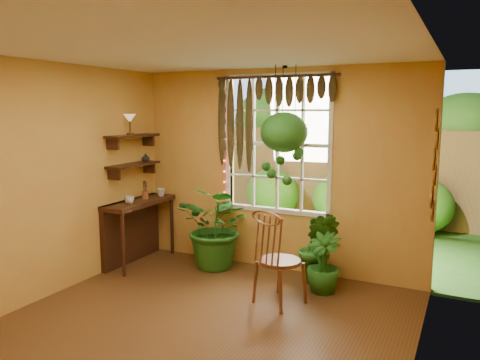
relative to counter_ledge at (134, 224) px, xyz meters
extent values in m
plane|color=brown|center=(1.91, -1.60, -0.55)|extent=(4.50, 4.50, 0.00)
plane|color=white|center=(1.91, -1.60, 2.15)|extent=(4.50, 4.50, 0.00)
plane|color=gold|center=(1.91, 0.65, 0.80)|extent=(4.00, 0.00, 4.00)
plane|color=gold|center=(-0.09, -1.60, 0.80)|extent=(0.00, 4.50, 4.50)
plane|color=gold|center=(3.91, -1.60, 0.80)|extent=(0.00, 4.50, 4.50)
cube|color=white|center=(1.91, 0.68, 1.15)|extent=(1.52, 0.10, 1.86)
cube|color=white|center=(1.91, 0.71, 1.15)|extent=(1.38, 0.01, 1.78)
cylinder|color=#351B0E|center=(1.91, 0.57, 2.03)|extent=(1.70, 0.04, 0.04)
cube|color=#351B0E|center=(0.11, 0.00, 0.32)|extent=(0.40, 1.20, 0.06)
cube|color=#351B0E|center=(-0.05, 0.00, -0.10)|extent=(0.08, 1.18, 0.90)
cylinder|color=#351B0E|center=(0.27, -0.55, -0.12)|extent=(0.05, 0.05, 0.86)
cylinder|color=#351B0E|center=(0.27, 0.55, -0.12)|extent=(0.05, 0.05, 0.86)
cube|color=#351B0E|center=(0.03, 0.00, 0.85)|extent=(0.25, 0.90, 0.04)
cube|color=#351B0E|center=(0.03, 0.00, 1.25)|extent=(0.25, 0.90, 0.04)
cube|color=#1D5518|center=(1.91, 5.65, -0.57)|extent=(14.00, 10.00, 0.04)
cube|color=olive|center=(1.91, 3.85, 0.35)|extent=(12.00, 0.10, 1.80)
plane|color=#8AB4E7|center=(1.91, 7.45, 1.00)|extent=(12.00, 0.00, 12.00)
cylinder|color=brown|center=(2.41, -0.45, -0.06)|extent=(0.61, 0.61, 0.04)
torus|color=brown|center=(2.33, -0.64, 0.46)|extent=(0.42, 0.20, 0.44)
imported|color=#124513|center=(1.21, 0.29, 0.03)|extent=(1.15, 1.03, 1.16)
imported|color=#124513|center=(2.60, 0.36, -0.10)|extent=(0.52, 0.43, 0.91)
imported|color=#124513|center=(2.75, 0.08, -0.19)|extent=(0.43, 0.43, 0.72)
ellipsoid|color=black|center=(2.11, 0.40, 1.23)|extent=(0.35, 0.35, 0.21)
ellipsoid|color=#124513|center=(2.11, 0.40, 1.32)|extent=(0.60, 0.60, 0.51)
imported|color=silver|center=(0.13, -0.23, 0.40)|extent=(0.15, 0.15, 0.10)
imported|color=beige|center=(0.19, 0.40, 0.41)|extent=(0.15, 0.15, 0.11)
cylinder|color=brown|center=(0.11, 0.14, 0.40)|extent=(0.09, 0.09, 0.11)
imported|color=#B2AD99|center=(0.04, 0.26, 0.93)|extent=(0.13, 0.13, 0.12)
cylinder|color=#553A18|center=(0.05, -0.07, 1.28)|extent=(0.09, 0.09, 0.03)
cylinder|color=#553A18|center=(0.05, -0.07, 1.37)|extent=(0.02, 0.02, 0.17)
cone|color=slate|center=(0.05, -0.07, 1.49)|extent=(0.17, 0.17, 0.11)
camera|label=1|loc=(4.23, -5.13, 1.60)|focal=35.00mm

